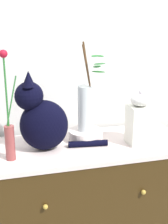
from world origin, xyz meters
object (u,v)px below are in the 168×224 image
at_px(bowl_porcelain, 86,135).
at_px(vase_slim_green, 9,131).
at_px(jar_lidded_porcelain, 139,120).
at_px(vase_glass_clear, 86,106).
at_px(cat_sitting, 42,119).
at_px(sideboard, 84,214).

bearing_deg(bowl_porcelain, vase_slim_green, -160.95).
relative_size(vase_slim_green, jar_lidded_porcelain, 1.76).
height_order(vase_glass_clear, jar_lidded_porcelain, vase_glass_clear).
bearing_deg(cat_sitting, vase_slim_green, -153.24).
distance_m(cat_sitting, vase_glass_clear, 0.25).
xyz_separation_m(vase_slim_green, vase_glass_clear, (0.40, 0.14, 0.05)).
bearing_deg(bowl_porcelain, sideboard, -112.80).
xyz_separation_m(bowl_porcelain, jar_lidded_porcelain, (0.26, -0.11, 0.10)).
height_order(sideboard, cat_sitting, cat_sitting).
height_order(vase_slim_green, vase_glass_clear, vase_glass_clear).
relative_size(sideboard, vase_slim_green, 2.16).
bearing_deg(bowl_porcelain, cat_sitting, -166.53).
bearing_deg(vase_glass_clear, vase_slim_green, -161.43).
distance_m(sideboard, jar_lidded_porcelain, 0.62).
xyz_separation_m(bowl_porcelain, vase_glass_clear, (0.00, -0.00, 0.17)).
relative_size(sideboard, cat_sitting, 2.41).
bearing_deg(vase_slim_green, cat_sitting, 26.76).
bearing_deg(cat_sitting, jar_lidded_porcelain, -6.07).
relative_size(sideboard, jar_lidded_porcelain, 3.79).
bearing_deg(vase_glass_clear, jar_lidded_porcelain, -22.77).
height_order(cat_sitting, bowl_porcelain, cat_sitting).
distance_m(cat_sitting, jar_lidded_porcelain, 0.51).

